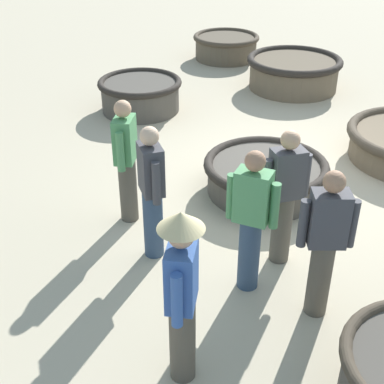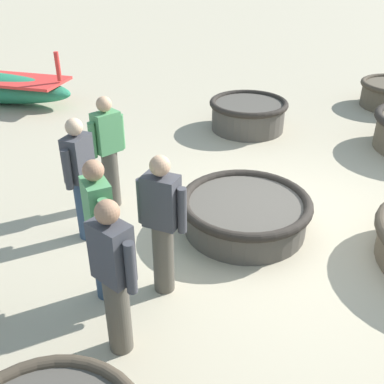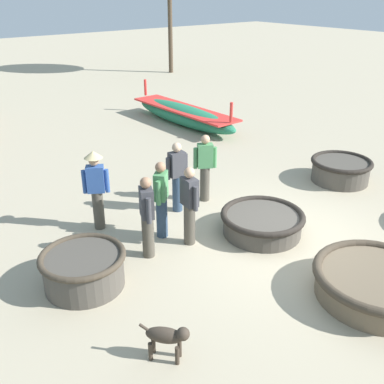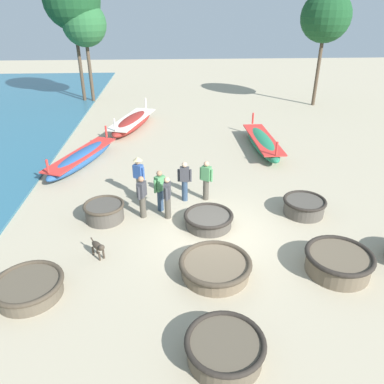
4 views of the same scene
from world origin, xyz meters
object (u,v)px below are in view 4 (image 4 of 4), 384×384
long_boat_white_hull (132,123)px  coracle_far_left (208,219)px  coracle_center (29,287)px  tree_rightmost (326,17)px  long_boat_red_hull (82,158)px  fisherman_with_hat (139,175)px  dog (98,247)px  tree_center (72,1)px  fisherman_standing_right (185,180)px  fisherman_standing_left (167,197)px  long_boat_blue_hull (263,142)px  coracle_front_left (215,267)px  fisherman_crouching (206,179)px  coracle_beside_post (225,348)px  coracle_upturned (104,211)px  fisherman_by_coracle (142,196)px  coracle_far_right (338,262)px  fisherman_hauling (160,190)px  coracle_nearest (304,206)px  tree_right_mid (84,24)px

long_boat_white_hull → coracle_far_left: bearing=-72.3°
coracle_center → long_boat_white_hull: bearing=84.0°
coracle_center → tree_rightmost: tree_rightmost is taller
long_boat_red_hull → fisherman_with_hat: 4.45m
dog → tree_center: tree_center is taller
fisherman_standing_right → fisherman_standing_left: bearing=-117.1°
fisherman_standing_right → long_boat_blue_hull: bearing=51.5°
coracle_front_left → fisherman_crouching: size_ratio=1.29×
coracle_beside_post → long_boat_red_hull: size_ratio=0.34×
tree_center → fisherman_standing_right: bearing=-66.6°
fisherman_with_hat → tree_center: size_ratio=0.19×
tree_center → tree_rightmost: (16.73, -1.97, -0.96)m
tree_center → coracle_upturned: bearing=-76.7°
fisherman_standing_right → fisherman_by_coracle: same height
coracle_far_right → long_boat_red_hull: long_boat_red_hull is taller
coracle_center → fisherman_by_coracle: (2.71, 3.79, 0.57)m
coracle_beside_post → tree_center: (-7.45, 23.02, 6.44)m
fisherman_crouching → tree_rightmost: tree_rightmost is taller
dog → fisherman_hauling: bearing=56.6°
long_boat_blue_hull → fisherman_standing_right: size_ratio=3.30×
coracle_beside_post → coracle_nearest: bearing=58.4°
fisherman_with_hat → long_boat_red_hull: bearing=130.8°
long_boat_blue_hull → fisherman_by_coracle: fisherman_by_coracle is taller
tree_rightmost → long_boat_blue_hull: bearing=-123.2°
coracle_upturned → dog: bearing=-86.1°
coracle_far_left → fisherman_standing_left: size_ratio=1.07×
coracle_beside_post → coracle_far_left: 5.29m
coracle_beside_post → dog: size_ratio=3.11×
coracle_beside_post → fisherman_by_coracle: size_ratio=1.10×
coracle_front_left → coracle_center: size_ratio=1.13×
coracle_beside_post → coracle_upturned: 6.82m
long_boat_white_hull → tree_center: bearing=121.2°
coracle_nearest → fisherman_crouching: fisherman_crouching is taller
fisherman_standing_right → dog: (-2.69, -3.41, -0.46)m
long_boat_blue_hull → long_boat_red_hull: bearing=-170.0°
fisherman_crouching → long_boat_white_hull: bearing=111.5°
coracle_far_right → tree_right_mid: (-10.32, 20.16, 4.95)m
coracle_front_left → tree_right_mid: bearing=108.9°
coracle_front_left → fisherman_standing_right: (-0.68, 4.39, 0.57)m
coracle_front_left → coracle_nearest: 4.73m
coracle_beside_post → fisherman_standing_right: size_ratio=1.10×
long_boat_white_hull → fisherman_by_coracle: bearing=-83.1°
coracle_nearest → long_boat_white_hull: 12.43m
fisherman_crouching → coracle_beside_post: bearing=-91.9°
fisherman_standing_right → dog: bearing=-128.2°
coracle_far_left → coracle_far_right: 4.27m
coracle_nearest → tree_right_mid: (-10.40, 16.95, 4.98)m
coracle_upturned → coracle_nearest: coracle_upturned is taller
tree_center → tree_rightmost: bearing=-6.7°
fisherman_standing_left → tree_rightmost: size_ratio=0.21×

